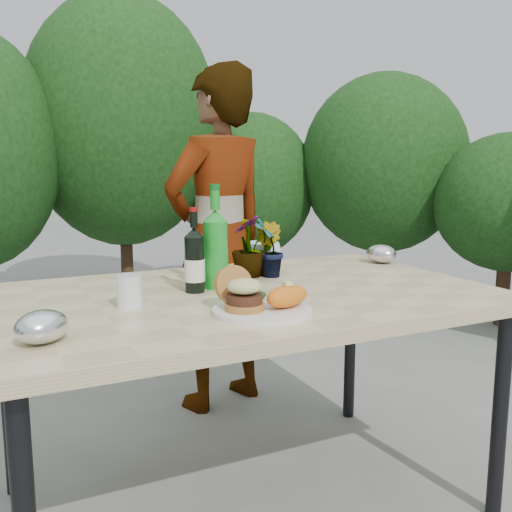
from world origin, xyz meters
name	(u,v)px	position (x,y,z in m)	size (l,w,h in m)	color
ground	(246,502)	(0.00, 0.00, 0.00)	(80.00, 80.00, 0.00)	slate
patio_table	(245,309)	(0.00, 0.00, 0.69)	(1.60, 1.00, 0.75)	#C8B485
shrub_hedge	(200,157)	(0.47, 1.68, 1.20)	(6.92, 5.25, 2.48)	#382316
dinner_plate	(262,311)	(-0.07, -0.26, 0.76)	(0.28, 0.28, 0.01)	white
burger_stack	(242,293)	(-0.12, -0.25, 0.81)	(0.11, 0.16, 0.11)	#B7722D
sweet_potato	(287,296)	(0.00, -0.28, 0.80)	(0.15, 0.08, 0.06)	orange
grilled_veg	(254,296)	(-0.05, -0.17, 0.78)	(0.08, 0.05, 0.03)	olive
wine_bottle	(195,261)	(-0.15, 0.07, 0.85)	(0.07, 0.07, 0.28)	black
sparkling_water	(216,251)	(-0.06, 0.10, 0.88)	(0.08, 0.08, 0.35)	#1A9124
plastic_cup	(129,291)	(-0.39, -0.04, 0.80)	(0.07, 0.07, 0.10)	white
seedling_left	(265,246)	(0.18, 0.21, 0.86)	(0.12, 0.08, 0.22)	#28551D
seedling_mid	(269,250)	(0.19, 0.19, 0.85)	(0.11, 0.09, 0.20)	#316121
seedling_right	(249,246)	(0.12, 0.23, 0.86)	(0.13, 0.13, 0.23)	#275B1F
blue_bowl	(263,256)	(0.22, 0.31, 0.81)	(0.14, 0.14, 0.11)	white
foil_packet_left	(42,327)	(-0.65, -0.28, 0.79)	(0.13, 0.11, 0.08)	silver
foil_packet_right	(381,254)	(0.74, 0.24, 0.79)	(0.13, 0.11, 0.08)	silver
person	(219,240)	(0.24, 0.83, 0.81)	(0.59, 0.39, 1.61)	#A46D52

